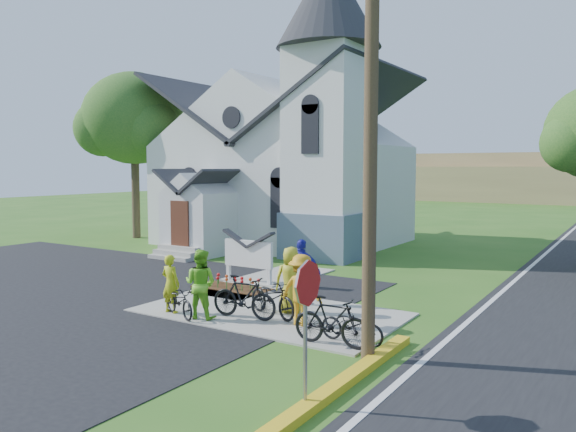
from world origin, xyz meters
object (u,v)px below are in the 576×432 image
Objects in this scene: cyclist_2 at (302,272)px; cyclist_3 at (301,290)px; church_sign at (248,254)px; cyclist_0 at (171,284)px; cyclist_1 at (200,284)px; bike_2 at (273,298)px; bike_4 at (352,325)px; bike_0 at (180,301)px; bike_1 at (244,297)px; cyclist_4 at (291,280)px; bike_3 at (332,321)px; utility_pole at (374,93)px; stop_sign at (307,303)px.

cyclist_2 reaches higher than cyclist_3.
cyclist_3 is at bearing -39.30° from church_sign.
cyclist_1 is at bearing 179.02° from cyclist_0.
bike_4 is (2.75, -0.93, -0.09)m from bike_2.
bike_1 reaches higher than bike_0.
cyclist_0 reaches higher than bike_0.
cyclist_1 reaches higher than cyclist_4.
cyclist_4 is at bearing -148.91° from cyclist_0.
cyclist_1 is 2.67m from cyclist_3.
bike_3 is (2.49, -2.87, -0.39)m from cyclist_2.
bike_4 is (4.79, 0.40, 0.00)m from bike_0.
cyclist_0 is 2.79m from bike_2.
stop_sign is at bearing -88.51° from utility_pole.
utility_pole reaches higher than bike_1.
bike_2 is (-3.59, 4.33, -1.23)m from stop_sign.
bike_1 is at bearing 36.00° from cyclist_4.
cyclist_2 is (-3.55, 3.17, -4.42)m from utility_pole.
cyclist_2 reaches higher than bike_1.
stop_sign reaches higher than cyclist_1.
cyclist_0 is 0.88× the size of cyclist_1.
bike_3 is at bearing 116.89° from cyclist_4.
stop_sign is at bearing 151.12° from cyclist_0.
stop_sign is 4.85m from cyclist_3.
bike_4 is (1.70, -0.65, -0.47)m from cyclist_3.
bike_4 is (-0.84, 3.40, -1.32)m from stop_sign.
utility_pole is 4.52m from stop_sign.
bike_0 is 0.84× the size of cyclist_2.
cyclist_2 is (2.50, 2.68, 0.15)m from cyclist_0.
utility_pole reaches higher than church_sign.
church_sign is 9.18m from utility_pole.
bike_2 is 2.90m from bike_4.
cyclist_1 reaches higher than cyclist_3.
utility_pole is at bearing -109.21° from bike_3.
bike_4 is at bearing -88.15° from bike_2.
cyclist_3 is at bearing -48.05° from bike_0.
cyclist_3 is at bearing 50.05° from bike_3.
cyclist_4 reaches higher than church_sign.
cyclist_2 is at bearing -18.70° from bike_1.
bike_3 is at bearing 164.15° from utility_pole.
bike_0 is 0.88× the size of cyclist_3.
cyclist_4 is (-3.39, 4.92, -0.84)m from stop_sign.
bike_0 is 0.82× the size of bike_2.
cyclist_4 reaches higher than bike_0.
cyclist_0 is at bearing 84.49° from bike_3.
utility_pole is 5.99m from cyclist_4.
cyclist_3 reaches higher than bike_2.
cyclist_3 is 0.97× the size of bike_3.
church_sign is at bearing 65.33° from bike_2.
cyclist_1 is (1.05, 0.01, 0.11)m from cyclist_0.
cyclist_2 reaches higher than cyclist_4.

